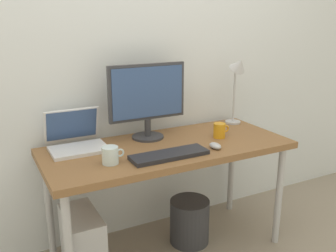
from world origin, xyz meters
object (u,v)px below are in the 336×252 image
at_px(monitor, 147,97).
at_px(wastebasket, 189,221).
at_px(desk, 168,155).
at_px(laptop, 76,139).
at_px(coffee_mug, 220,130).
at_px(glass_cup, 110,155).
at_px(computer_tower, 83,247).
at_px(mouse, 215,146).
at_px(keyboard, 169,155).
at_px(desk_lamp, 238,75).

height_order(monitor, wastebasket, monitor).
relative_size(desk, laptop, 4.62).
bearing_deg(coffee_mug, glass_cup, -172.52).
xyz_separation_m(desk, computer_tower, (-0.56, -0.04, -0.44)).
height_order(mouse, computer_tower, mouse).
xyz_separation_m(mouse, glass_cup, (-0.62, 0.06, 0.03)).
relative_size(laptop, keyboard, 0.73).
distance_m(computer_tower, wastebasket, 0.73).
bearing_deg(wastebasket, glass_cup, -166.83).
relative_size(mouse, coffee_mug, 0.81).
height_order(mouse, wastebasket, mouse).
bearing_deg(computer_tower, mouse, -10.27).
height_order(desk, laptop, laptop).
height_order(coffee_mug, wastebasket, coffee_mug).
bearing_deg(desk_lamp, coffee_mug, -144.09).
bearing_deg(mouse, computer_tower, 169.73).
bearing_deg(desk_lamp, mouse, -139.23).
bearing_deg(wastebasket, coffee_mug, -10.00).
relative_size(coffee_mug, glass_cup, 0.91).
xyz_separation_m(desk, desk_lamp, (0.64, 0.18, 0.41)).
bearing_deg(desk_lamp, wastebasket, -160.19).
xyz_separation_m(monitor, coffee_mug, (0.41, -0.20, -0.22)).
bearing_deg(coffee_mug, monitor, 153.59).
bearing_deg(wastebasket, laptop, 164.18).
bearing_deg(mouse, monitor, 126.22).
xyz_separation_m(laptop, glass_cup, (0.10, -0.32, -0.01)).
xyz_separation_m(laptop, mouse, (0.72, -0.38, -0.04)).
distance_m(glass_cup, wastebasket, 0.85).
height_order(desk, monitor, monitor).
bearing_deg(keyboard, desk_lamp, 26.51).
relative_size(mouse, wastebasket, 0.30).
bearing_deg(desk, keyboard, -115.14).
distance_m(desk, computer_tower, 0.71).
relative_size(desk, keyboard, 3.36).
distance_m(desk, monitor, 0.38).
distance_m(mouse, wastebasket, 0.62).
height_order(desk_lamp, keyboard, desk_lamp).
xyz_separation_m(coffee_mug, wastebasket, (-0.19, 0.03, -0.61)).
height_order(monitor, computer_tower, monitor).
bearing_deg(desk, wastebasket, 5.02).
xyz_separation_m(monitor, wastebasket, (0.22, -0.17, -0.83)).
distance_m(keyboard, computer_tower, 0.72).
distance_m(laptop, computer_tower, 0.62).
height_order(desk, computer_tower, desk).
distance_m(keyboard, mouse, 0.30).
relative_size(mouse, glass_cup, 0.74).
bearing_deg(laptop, coffee_mug, -14.55).
bearing_deg(laptop, mouse, -28.14).
distance_m(monitor, coffee_mug, 0.50).
xyz_separation_m(desk, monitor, (-0.05, 0.18, 0.33)).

